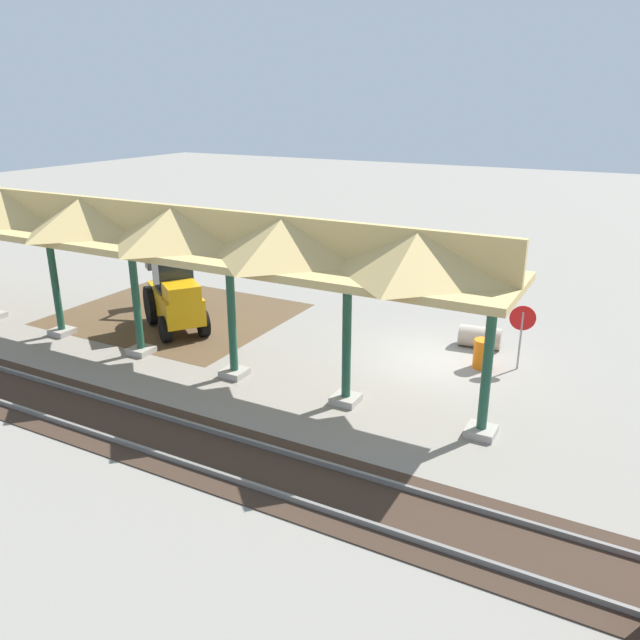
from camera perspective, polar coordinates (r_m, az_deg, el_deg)
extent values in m
plane|color=gray|center=(19.96, 10.57, -3.55)|extent=(120.00, 120.00, 0.00)
cube|color=brown|center=(24.32, -13.00, 0.53)|extent=(8.20, 7.00, 0.01)
cube|color=#9E998E|center=(15.87, 14.50, -9.82)|extent=(0.70, 0.70, 0.20)
cylinder|color=#1E4C38|center=(15.13, 15.04, -4.19)|extent=(0.24, 0.24, 3.60)
cube|color=#9E998E|center=(16.92, 2.37, -7.23)|extent=(0.70, 0.70, 0.20)
cylinder|color=#1E4C38|center=(16.22, 2.45, -1.86)|extent=(0.24, 0.24, 3.60)
cube|color=#9E998E|center=(18.63, -7.82, -4.78)|extent=(0.70, 0.70, 0.20)
cylinder|color=#1E4C38|center=(18.00, -8.07, 0.16)|extent=(0.24, 0.24, 3.60)
cube|color=#9E998E|center=(20.85, -16.02, -2.68)|extent=(0.70, 0.70, 0.20)
cylinder|color=#1E4C38|center=(20.29, -16.46, 1.77)|extent=(0.24, 0.24, 3.60)
cube|color=#9E998E|center=(23.43, -22.51, -0.98)|extent=(0.70, 0.70, 0.20)
cylinder|color=#1E4C38|center=(22.94, -23.05, 3.00)|extent=(0.24, 0.24, 3.60)
cube|color=tan|center=(19.82, -16.99, 7.00)|extent=(23.12, 3.20, 0.20)
cube|color=tan|center=(19.70, -17.17, 8.84)|extent=(23.12, 0.20, 1.10)
pyramid|color=tan|center=(14.80, 9.01, 6.16)|extent=(3.29, 3.20, 1.10)
pyramid|color=tan|center=(16.33, -3.25, 7.62)|extent=(3.29, 3.20, 1.10)
pyramid|color=tan|center=(18.46, -13.10, 8.54)|extent=(3.29, 3.20, 1.10)
pyramid|color=tan|center=(21.02, -20.76, 9.08)|extent=(3.29, 3.20, 1.10)
pyramid|color=tan|center=(23.87, -26.70, 9.39)|extent=(3.29, 3.20, 1.10)
cube|color=slate|center=(14.08, 1.36, -13.31)|extent=(60.00, 0.08, 0.15)
cube|color=slate|center=(13.04, -1.62, -16.33)|extent=(60.00, 0.08, 0.15)
cube|color=#38281E|center=(13.59, -0.06, -14.98)|extent=(60.00, 2.58, 0.03)
cylinder|color=gray|center=(19.54, 17.83, -1.83)|extent=(0.06, 0.06, 1.82)
cylinder|color=red|center=(19.30, 18.05, 0.16)|extent=(0.74, 0.22, 0.76)
cube|color=orange|center=(22.48, -13.03, 1.56)|extent=(3.34, 2.96, 0.90)
cube|color=#1E262D|center=(22.35, -13.37, 4.50)|extent=(1.74, 1.72, 1.40)
cube|color=orange|center=(21.32, -12.57, 2.58)|extent=(1.58, 1.56, 0.50)
cylinder|color=black|center=(23.60, -11.80, 1.82)|extent=(1.30, 1.08, 1.40)
cylinder|color=black|center=(23.34, -15.21, 1.34)|extent=(1.30, 1.08, 1.40)
cylinder|color=black|center=(21.77, -10.63, -0.31)|extent=(0.90, 0.78, 0.90)
cylinder|color=black|center=(21.52, -13.97, -0.80)|extent=(0.90, 0.78, 0.90)
cylinder|color=orange|center=(24.13, -14.31, 5.41)|extent=(0.96, 0.78, 1.41)
cylinder|color=orange|center=(24.84, -14.68, 6.07)|extent=(0.69, 0.58, 1.13)
cube|color=#47474C|center=(25.25, -14.71, 5.05)|extent=(0.96, 1.00, 0.40)
cone|color=brown|center=(25.87, -13.13, 1.66)|extent=(3.77, 3.77, 2.30)
cylinder|color=#9E9384|center=(21.10, 14.42, -1.52)|extent=(1.41, 0.85, 0.71)
cylinder|color=black|center=(21.18, 12.64, -1.29)|extent=(0.07, 0.46, 0.46)
cylinder|color=orange|center=(19.51, 14.65, -3.00)|extent=(0.56, 0.56, 0.90)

